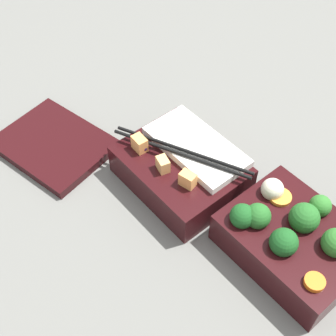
{
  "coord_description": "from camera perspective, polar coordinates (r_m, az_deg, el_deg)",
  "views": [
    {
      "loc": [
        -0.24,
        0.31,
        0.56
      ],
      "look_at": [
        0.09,
        0.03,
        0.05
      ],
      "focal_mm": 50.0,
      "sensor_mm": 36.0,
      "label": 1
    }
  ],
  "objects": [
    {
      "name": "ground_plane",
      "position": [
        0.69,
        7.02,
        -6.05
      ],
      "size": [
        3.0,
        3.0,
        0.0
      ],
      "primitive_type": "plane",
      "color": "slate"
    },
    {
      "name": "bento_tray_vegetable",
      "position": [
        0.65,
        15.35,
        -8.21
      ],
      "size": [
        0.18,
        0.14,
        0.09
      ],
      "color": "black",
      "rests_on": "ground_plane"
    },
    {
      "name": "bento_tray_rice",
      "position": [
        0.7,
        1.71,
        0.05
      ],
      "size": [
        0.2,
        0.14,
        0.08
      ],
      "color": "black",
      "rests_on": "ground_plane"
    },
    {
      "name": "bento_lid",
      "position": [
        0.79,
        -13.69,
        2.8
      ],
      "size": [
        0.2,
        0.17,
        0.01
      ],
      "primitive_type": "cube",
      "rotation": [
        0.0,
        0.0,
        0.21
      ],
      "color": "black",
      "rests_on": "ground_plane"
    }
  ]
}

